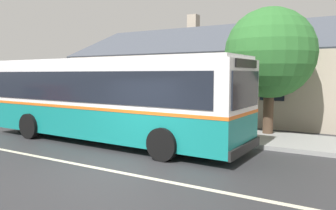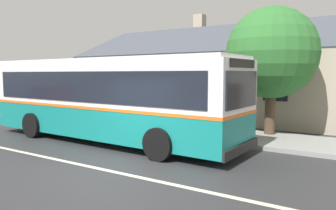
% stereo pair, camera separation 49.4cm
% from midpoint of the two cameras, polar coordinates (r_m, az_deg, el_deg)
% --- Properties ---
extents(ground_plane, '(300.00, 300.00, 0.00)m').
position_cam_midpoint_polar(ground_plane, '(9.06, -9.33, -11.12)').
color(ground_plane, '#2D2D30').
extents(sidewalk_far, '(60.00, 3.00, 0.15)m').
position_cam_midpoint_polar(sidewalk_far, '(13.96, 7.46, -4.91)').
color(sidewalk_far, gray).
rests_on(sidewalk_far, ground).
extents(lane_divider_stripe, '(60.00, 0.16, 0.01)m').
position_cam_midpoint_polar(lane_divider_stripe, '(9.06, -9.33, -11.10)').
color(lane_divider_stripe, beige).
rests_on(lane_divider_stripe, ground).
extents(community_building, '(26.66, 10.66, 6.82)m').
position_cam_midpoint_polar(community_building, '(20.87, 22.54, 3.32)').
color(community_building, tan).
rests_on(community_building, ground).
extents(transit_bus, '(10.99, 3.01, 3.13)m').
position_cam_midpoint_polar(transit_bus, '(12.64, -9.48, 1.33)').
color(transit_bus, '#147F7A').
rests_on(transit_bus, ground).
extents(bench_by_building, '(1.65, 0.51, 0.94)m').
position_cam_midpoint_polar(bench_by_building, '(21.20, -22.47, -0.40)').
color(bench_by_building, brown).
rests_on(bench_by_building, sidewalk_far).
extents(street_tree_primary, '(3.62, 3.62, 5.21)m').
position_cam_midpoint_polar(street_tree_primary, '(13.82, 18.12, 8.07)').
color(street_tree_primary, '#4C3828').
rests_on(street_tree_primary, ground).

